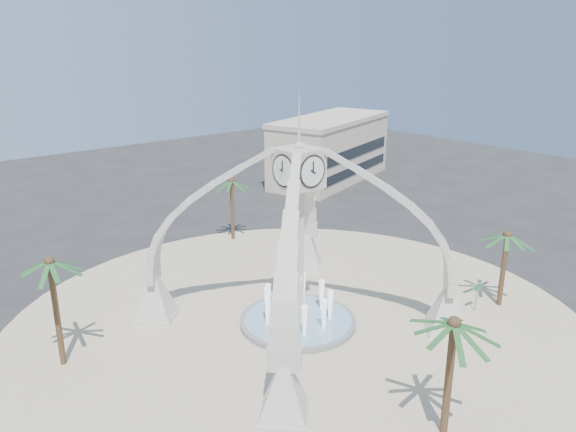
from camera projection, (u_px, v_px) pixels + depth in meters
ground at (298, 324)px, 38.72m from camera, size 140.00×140.00×0.00m
plaza at (298, 324)px, 38.71m from camera, size 40.00×40.00×0.06m
clock_tower at (298, 236)px, 36.72m from camera, size 17.94×17.94×16.30m
fountain at (298, 320)px, 38.63m from camera, size 8.00×8.00×3.62m
building_ne at (330, 149)px, 76.14m from camera, size 21.87×14.17×8.60m
palm_east at (507, 236)px, 39.79m from camera, size 4.31×4.31×6.27m
palm_west at (50, 263)px, 32.00m from camera, size 4.47×4.47×7.45m
palm_north at (231, 182)px, 53.07m from camera, size 4.28×4.28×6.59m
palm_south at (454, 325)px, 26.30m from camera, size 5.24×5.24×6.95m
street_sign at (477, 291)px, 40.07m from camera, size 0.83×0.13×2.27m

